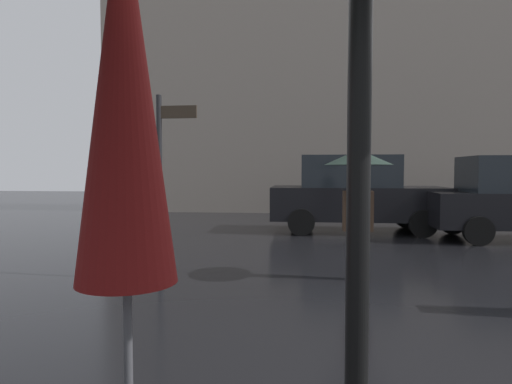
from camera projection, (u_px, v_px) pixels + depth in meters
The scene contains 5 objects.
folded_patio_umbrella_far at pixel (125, 102), 1.75m from camera, with size 0.40×0.40×2.74m.
pedestrian_with_umbrella at pixel (358, 175), 6.55m from camera, with size 1.00×1.00×1.93m.
parked_car_left at pixel (354, 193), 11.80m from camera, with size 4.50×2.04×2.01m.
street_signpost at pixel (160, 168), 6.51m from camera, with size 1.08×0.08×2.72m.
building_block at pixel (319, 44), 17.48m from camera, with size 16.80×2.27×13.15m, color gray.
Camera 1 is at (-0.48, -2.64, 1.63)m, focal length 31.30 mm.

